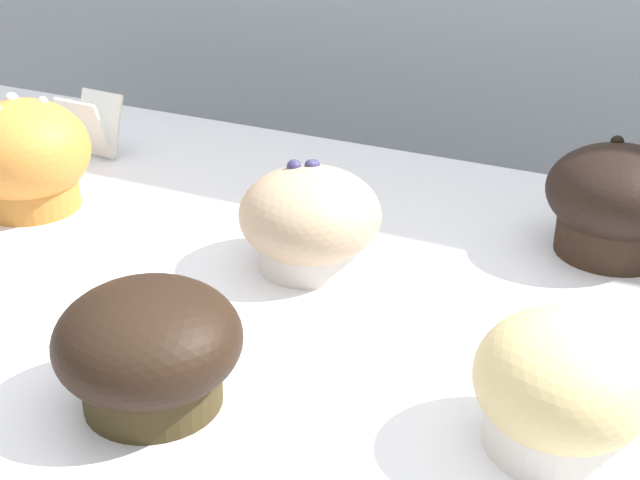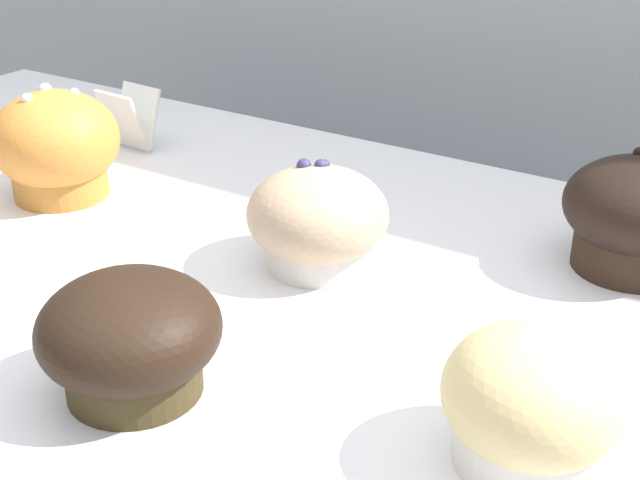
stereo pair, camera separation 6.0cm
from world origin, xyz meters
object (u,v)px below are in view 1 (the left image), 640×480
Objects in this scene: muffin_back_right at (25,158)px; muffin_front_center at (617,201)px; muffin_front_left at (562,389)px; muffin_back_left at (149,348)px; muffin_front_right at (310,221)px.

muffin_front_center is at bearing 15.72° from muffin_back_right.
muffin_front_center is 0.25m from muffin_front_left.
muffin_front_center is at bearing 56.97° from muffin_back_left.
muffin_back_right reaches higher than muffin_front_center.
muffin_back_left is 1.02× the size of muffin_front_right.
muffin_front_center is 1.14× the size of muffin_front_left.
muffin_front_left is (0.01, -0.25, -0.01)m from muffin_front_center.
muffin_front_center is 0.47m from muffin_back_right.
muffin_back_right is 1.05× the size of muffin_front_right.
muffin_front_center is 0.37m from muffin_back_left.
muffin_front_center is at bearing 31.41° from muffin_front_right.
muffin_front_right is (-0.21, 0.13, 0.00)m from muffin_front_left.
muffin_back_left is at bearing -91.54° from muffin_front_right.
muffin_back_left is 0.22m from muffin_front_left.
muffin_back_right is 1.16× the size of muffin_front_left.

